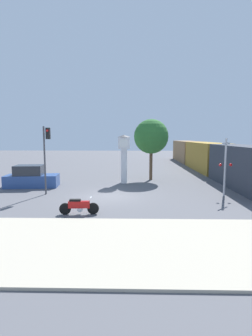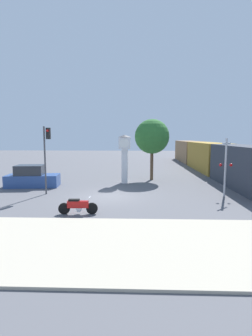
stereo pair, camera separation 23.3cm
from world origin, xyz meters
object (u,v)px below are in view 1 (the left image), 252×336
at_px(traffic_light, 46,148).
at_px(parked_car, 31,178).
at_px(railroad_crossing_signal, 225,165).
at_px(motorcycle, 79,206).
at_px(street_tree, 151,137).
at_px(clock_tower, 124,151).
at_px(freight_train, 206,156).

relative_size(traffic_light, parked_car, 1.11).
distance_m(traffic_light, railroad_crossing_signal, 12.52).
bearing_deg(railroad_crossing_signal, motorcycle, -154.08).
bearing_deg(street_tree, motorcycle, -112.04).
bearing_deg(motorcycle, clock_tower, 74.31).
relative_size(freight_train, street_tree, 5.97).
bearing_deg(railroad_crossing_signal, street_tree, 123.56).
relative_size(traffic_light, railroad_crossing_signal, 1.21).
xyz_separation_m(motorcycle, street_tree, (4.62, 11.41, 3.68)).
xyz_separation_m(motorcycle, parked_car, (-5.48, 7.58, 0.30)).
bearing_deg(parked_car, railroad_crossing_signal, -17.69).
xyz_separation_m(motorcycle, railroad_crossing_signal, (9.22, 4.48, 1.74)).
relative_size(clock_tower, railroad_crossing_signal, 1.07).
distance_m(clock_tower, street_tree, 3.37).
distance_m(freight_train, parked_car, 20.84).
bearing_deg(parked_car, motorcycle, -59.88).
bearing_deg(freight_train, clock_tower, -136.35).
height_order(railroad_crossing_signal, parked_car, railroad_crossing_signal).
height_order(motorcycle, parked_car, parked_car).
height_order(freight_train, traffic_light, traffic_light).
relative_size(clock_tower, street_tree, 0.74).
bearing_deg(freight_train, motorcycle, -122.22).
bearing_deg(railroad_crossing_signal, clock_tower, 144.45).
xyz_separation_m(motorcycle, freight_train, (11.95, 18.96, 1.25)).
bearing_deg(freight_train, street_tree, -134.15).
distance_m(motorcycle, railroad_crossing_signal, 10.39).
bearing_deg(traffic_light, clock_tower, 41.53).
bearing_deg(freight_train, railroad_crossing_signal, -100.69).
xyz_separation_m(traffic_light, railroad_crossing_signal, (12.46, -0.35, -1.12)).
bearing_deg(traffic_light, railroad_crossing_signal, -1.61).
bearing_deg(parked_car, traffic_light, -56.68).
height_order(clock_tower, traffic_light, traffic_light).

